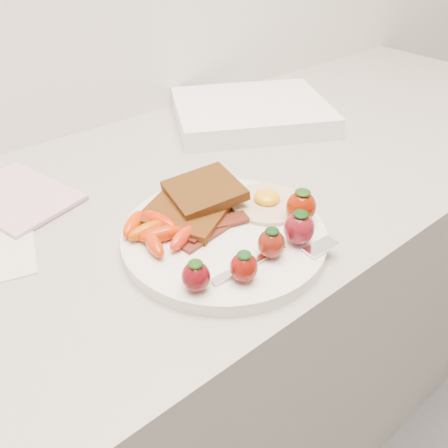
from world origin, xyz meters
TOP-DOWN VIEW (x-y plane):
  - counter at (0.00, 1.70)m, footprint 2.00×0.60m
  - plate at (-0.00, 1.56)m, footprint 0.27×0.27m
  - toast_lower at (-0.02, 1.61)m, footprint 0.14×0.14m
  - toast_upper at (0.01, 1.62)m, footprint 0.11×0.11m
  - fried_egg at (0.08, 1.56)m, footprint 0.14×0.14m
  - bacon_strips at (-0.02, 1.57)m, footprint 0.11×0.07m
  - baby_carrots at (-0.08, 1.60)m, footprint 0.09×0.11m
  - strawberries at (0.02, 1.49)m, footprint 0.22×0.07m
  - fork at (0.02, 1.47)m, footprint 0.17×0.05m
  - notepad at (-0.19, 1.83)m, footprint 0.17×0.21m
  - appliance at (0.29, 1.83)m, footprint 0.38×0.35m

SIDE VIEW (x-z plane):
  - counter at x=0.00m, z-range 0.00..0.90m
  - notepad at x=-0.19m, z-range 0.90..0.91m
  - plate at x=0.00m, z-range 0.90..0.92m
  - appliance at x=0.29m, z-range 0.90..0.94m
  - fork at x=0.02m, z-range 0.92..0.92m
  - bacon_strips at x=-0.02m, z-range 0.92..0.93m
  - fried_egg at x=0.08m, z-range 0.91..0.93m
  - toast_lower at x=-0.02m, z-range 0.92..0.93m
  - baby_carrots at x=-0.08m, z-range 0.92..0.94m
  - toast_upper at x=0.01m, z-range 0.93..0.95m
  - strawberries at x=0.02m, z-range 0.91..0.96m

